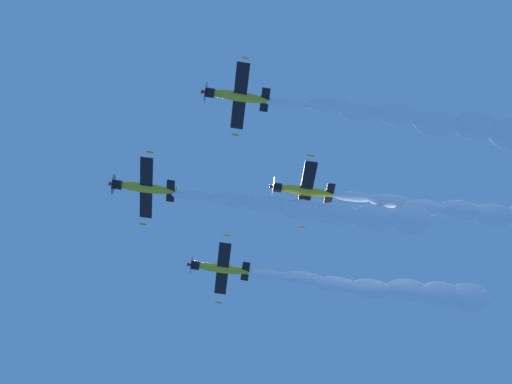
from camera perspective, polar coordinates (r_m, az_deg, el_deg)
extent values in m
ellipsoid|color=gold|center=(87.71, -9.05, 0.33)|extent=(4.06, 7.32, 1.66)
cylinder|color=black|center=(88.29, -11.19, 0.58)|extent=(1.65, 1.48, 1.44)
cone|color=red|center=(88.43, -11.64, 0.64)|extent=(0.90, 0.98, 0.69)
cylinder|color=#3F3F47|center=(88.40, -11.54, 0.63)|extent=(2.82, 1.26, 3.07)
cube|color=black|center=(87.50, -8.93, 0.29)|extent=(9.01, 4.76, 2.40)
ellipsoid|color=gold|center=(86.79, -8.66, 3.23)|extent=(0.67, 1.05, 0.36)
ellipsoid|color=gold|center=(88.45, -9.20, -2.60)|extent=(0.67, 1.05, 0.36)
cube|color=black|center=(87.33, -6.98, 0.08)|extent=(3.39, 2.12, 0.93)
cube|color=gold|center=(87.87, -6.88, 0.14)|extent=(0.82, 1.33, 1.26)
ellipsoid|color=#1E232D|center=(88.21, -9.21, 0.40)|extent=(1.47, 1.90, 0.94)
ellipsoid|color=gold|center=(84.06, -1.46, 7.79)|extent=(4.17, 7.33, 1.93)
cylinder|color=black|center=(84.35, -3.74, 8.06)|extent=(1.70, 1.53, 1.51)
cone|color=red|center=(84.43, -4.22, 8.12)|extent=(0.92, 1.00, 0.74)
cylinder|color=#3F3F47|center=(84.41, -4.11, 8.11)|extent=(2.90, 1.37, 3.18)
cube|color=black|center=(83.86, -1.32, 7.77)|extent=(8.89, 4.70, 3.01)
ellipsoid|color=gold|center=(84.09, -0.92, 10.85)|extent=(0.69, 1.05, 0.40)
ellipsoid|color=gold|center=(83.88, -1.71, 4.69)|extent=(0.69, 1.05, 0.40)
cube|color=black|center=(83.96, 0.73, 7.51)|extent=(3.36, 2.10, 1.16)
cube|color=gold|center=(84.51, 0.79, 7.49)|extent=(0.89, 1.38, 1.28)
ellipsoid|color=#1E232D|center=(84.54, -1.66, 7.81)|extent=(1.50, 1.92, 1.02)
ellipsoid|color=gold|center=(92.08, -2.86, -6.24)|extent=(4.10, 7.33, 1.74)
cylinder|color=black|center=(92.27, -4.94, -5.97)|extent=(1.67, 1.49, 1.47)
cone|color=red|center=(92.33, -5.38, -5.91)|extent=(0.91, 0.99, 0.71)
cylinder|color=#3F3F47|center=(92.31, -5.28, -5.93)|extent=(2.87, 1.30, 3.12)
cube|color=black|center=(91.89, -2.73, -6.29)|extent=(8.96, 4.74, 2.66)
ellipsoid|color=gold|center=(90.84, -2.41, -3.53)|extent=(0.67, 1.05, 0.37)
ellipsoid|color=gold|center=(93.16, -3.06, -8.98)|extent=(0.67, 1.05, 0.37)
cube|color=black|center=(92.06, -0.87, -6.48)|extent=(3.38, 2.11, 1.02)
cube|color=gold|center=(92.60, -0.81, -6.40)|extent=(0.85, 1.35, 1.27)
ellipsoid|color=#1E232D|center=(92.53, -3.05, -6.15)|extent=(1.48, 1.91, 0.97)
ellipsoid|color=gold|center=(88.03, 3.94, 0.09)|extent=(4.11, 7.33, 1.76)
cylinder|color=black|center=(87.88, 1.78, 0.36)|extent=(1.68, 1.50, 1.47)
cone|color=red|center=(87.86, 1.31, 0.42)|extent=(0.91, 0.99, 0.71)
cylinder|color=#3F3F47|center=(87.87, 1.42, 0.41)|extent=(2.87, 1.31, 3.13)
cube|color=black|center=(87.86, 4.09, 0.06)|extent=(8.95, 4.73, 2.71)
ellipsoid|color=gold|center=(87.39, 4.48, 2.99)|extent=(0.68, 1.05, 0.38)
ellipsoid|color=gold|center=(88.56, 3.70, -2.84)|extent=(0.68, 1.05, 0.38)
cube|color=black|center=(88.34, 6.00, -0.16)|extent=(3.38, 2.11, 1.05)
cube|color=gold|center=(88.89, 6.02, -0.12)|extent=(0.86, 1.35, 1.27)
ellipsoid|color=#1E232D|center=(88.46, 3.72, 0.16)|extent=(1.48, 1.91, 0.97)
ellipsoid|color=white|center=(87.10, -5.02, -0.33)|extent=(3.36, 5.92, 1.61)
ellipsoid|color=white|center=(86.59, -1.94, -0.61)|extent=(3.75, 6.09, 2.02)
ellipsoid|color=white|center=(86.70, 0.79, -0.97)|extent=(4.14, 6.26, 2.43)
ellipsoid|color=white|center=(86.74, 3.74, -1.45)|extent=(4.53, 6.43, 2.85)
ellipsoid|color=white|center=(87.20, 6.57, -1.80)|extent=(4.92, 6.60, 3.26)
ellipsoid|color=white|center=(87.93, 9.62, -2.09)|extent=(5.32, 6.78, 3.67)
ellipsoid|color=white|center=(88.58, 12.44, -2.20)|extent=(5.71, 6.95, 4.08)
ellipsoid|color=white|center=(84.19, 2.80, 7.15)|extent=(3.36, 5.92, 1.61)
ellipsoid|color=white|center=(84.04, 6.03, 7.02)|extent=(3.75, 6.09, 2.02)
ellipsoid|color=white|center=(84.70, 8.75, 6.37)|extent=(4.14, 6.26, 2.43)
ellipsoid|color=white|center=(85.33, 11.59, 6.17)|extent=(4.53, 6.43, 2.85)
ellipsoid|color=white|center=(86.24, 14.54, 5.36)|extent=(4.92, 6.60, 3.26)
ellipsoid|color=white|center=(87.72, 17.43, 5.17)|extent=(5.32, 6.78, 3.67)
ellipsoid|color=white|center=(88.78, 20.14, 4.44)|extent=(5.71, 6.95, 4.08)
ellipsoid|color=white|center=(92.06, 1.15, -6.76)|extent=(3.36, 5.92, 1.61)
ellipsoid|color=white|center=(92.23, 3.73, -6.99)|extent=(3.75, 6.09, 2.02)
ellipsoid|color=white|center=(92.92, 6.51, -7.49)|extent=(4.14, 6.26, 2.43)
ellipsoid|color=white|center=(93.53, 9.23, -7.77)|extent=(4.53, 6.43, 2.85)
ellipsoid|color=white|center=(94.46, 12.18, -7.82)|extent=(4.92, 6.60, 3.26)
ellipsoid|color=white|center=(95.15, 14.80, -8.07)|extent=(5.32, 6.78, 3.67)
ellipsoid|color=white|center=(96.45, 16.94, -8.22)|extent=(5.71, 6.95, 4.08)
ellipsoid|color=white|center=(88.79, 8.03, -0.38)|extent=(3.36, 5.92, 1.61)
ellipsoid|color=white|center=(89.38, 10.86, -0.71)|extent=(3.75, 6.09, 2.02)
ellipsoid|color=white|center=(90.34, 13.48, -1.26)|extent=(4.14, 6.26, 2.43)
ellipsoid|color=white|center=(91.18, 16.25, -1.41)|extent=(4.53, 6.43, 2.85)
ellipsoid|color=white|center=(92.51, 18.74, -1.79)|extent=(4.92, 6.60, 3.26)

